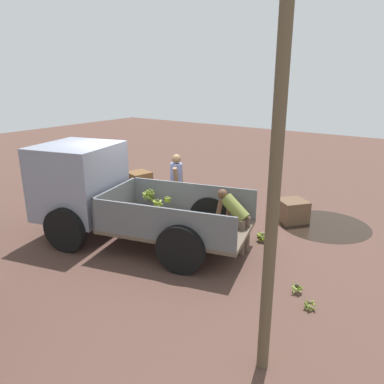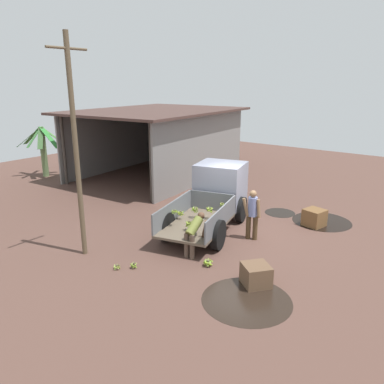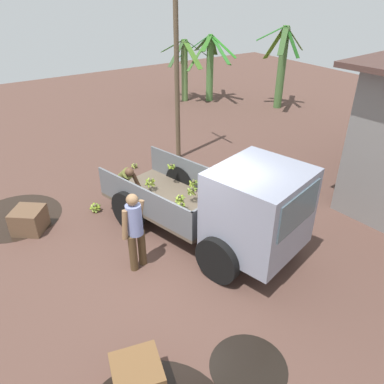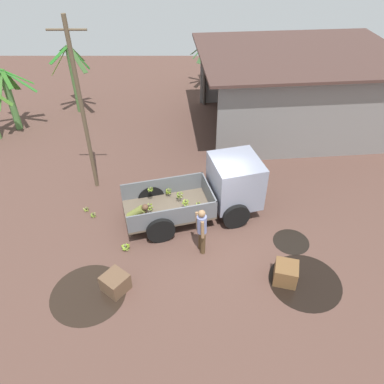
{
  "view_description": "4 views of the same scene",
  "coord_description": "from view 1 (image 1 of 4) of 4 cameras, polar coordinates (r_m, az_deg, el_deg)",
  "views": [
    {
      "loc": [
        -5.86,
        6.25,
        3.56
      ],
      "look_at": [
        -1.33,
        -0.09,
        1.12
      ],
      "focal_mm": 35.0,
      "sensor_mm": 36.0,
      "label": 1
    },
    {
      "loc": [
        -10.54,
        -6.43,
        5.03
      ],
      "look_at": [
        -1.13,
        0.88,
        1.51
      ],
      "focal_mm": 35.0,
      "sensor_mm": 36.0,
      "label": 2
    },
    {
      "loc": [
        5.28,
        -3.26,
        5.13
      ],
      "look_at": [
        -0.69,
        0.68,
        1.02
      ],
      "focal_mm": 35.0,
      "sensor_mm": 36.0,
      "label": 3
    },
    {
      "loc": [
        -0.54,
        -9.28,
        9.0
      ],
      "look_at": [
        -0.54,
        0.72,
        1.1
      ],
      "focal_mm": 35.0,
      "sensor_mm": 36.0,
      "label": 4
    }
  ],
  "objects": [
    {
      "name": "wooden_crate_0",
      "position": [
        9.82,
        15.0,
        -2.77
      ],
      "size": [
        0.93,
        0.93,
        0.55
      ],
      "primitive_type": "cube",
      "rotation": [
        0.0,
        0.0,
        4.04
      ],
      "color": "brown",
      "rests_on": "ground"
    },
    {
      "name": "wooden_crate_1",
      "position": [
        12.09,
        -8.08,
        1.61
      ],
      "size": [
        0.81,
        0.81,
        0.62
      ],
      "primitive_type": "cube",
      "rotation": [
        0.0,
        0.0,
        6.04
      ],
      "color": "brown",
      "rests_on": "ground"
    },
    {
      "name": "mud_patch_1",
      "position": [
        9.86,
        19.53,
        -4.81
      ],
      "size": [
        2.18,
        2.18,
        0.01
      ],
      "primitive_type": "cylinder",
      "color": "black",
      "rests_on": "ground"
    },
    {
      "name": "banana_bunch_on_ground_2",
      "position": [
        8.55,
        10.76,
        -6.66
      ],
      "size": [
        0.28,
        0.29,
        0.21
      ],
      "color": "brown",
      "rests_on": "ground"
    },
    {
      "name": "utility_pole",
      "position": [
        4.03,
        13.28,
        12.98
      ],
      "size": [
        1.23,
        0.14,
        6.32
      ],
      "color": "brown",
      "rests_on": "ground"
    },
    {
      "name": "person_worker_loading",
      "position": [
        7.82,
        6.65,
        -3.7
      ],
      "size": [
        0.75,
        0.63,
        1.29
      ],
      "rotation": [
        0.0,
        0.0,
        -0.03
      ],
      "color": "brown",
      "rests_on": "ground"
    },
    {
      "name": "mud_patch_2",
      "position": [
        12.64,
        -9.75,
        0.78
      ],
      "size": [
        2.15,
        2.15,
        0.01
      ],
      "primitive_type": "cylinder",
      "color": "black",
      "rests_on": "ground"
    },
    {
      "name": "banana_bunch_on_ground_0",
      "position": [
        6.81,
        15.71,
        -13.84
      ],
      "size": [
        0.19,
        0.2,
        0.18
      ],
      "color": "#413A2A",
      "rests_on": "ground"
    },
    {
      "name": "mud_patch_0",
      "position": [
        11.54,
        -15.3,
        -1.2
      ],
      "size": [
        1.19,
        1.19,
        0.01
      ],
      "primitive_type": "cylinder",
      "color": "black",
      "rests_on": "ground"
    },
    {
      "name": "banana_bunch_on_ground_1",
      "position": [
        6.47,
        17.49,
        -16.04
      ],
      "size": [
        0.21,
        0.21,
        0.15
      ],
      "color": "brown",
      "rests_on": "ground"
    },
    {
      "name": "cargo_truck",
      "position": [
        8.61,
        -14.25,
        0.3
      ],
      "size": [
        4.97,
        2.89,
        2.1
      ],
      "rotation": [
        0.0,
        0.0,
        0.26
      ],
      "color": "brown",
      "rests_on": "ground"
    },
    {
      "name": "ground",
      "position": [
        9.28,
        -7.04,
        -5.31
      ],
      "size": [
        36.0,
        36.0,
        0.0
      ],
      "primitive_type": "plane",
      "color": "brown"
    },
    {
      "name": "person_foreground_visitor",
      "position": [
        9.49,
        -2.39,
        1.31
      ],
      "size": [
        0.41,
        0.62,
        1.69
      ],
      "rotation": [
        0.0,
        0.0,
        3.4
      ],
      "color": "#4E3923",
      "rests_on": "ground"
    }
  ]
}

